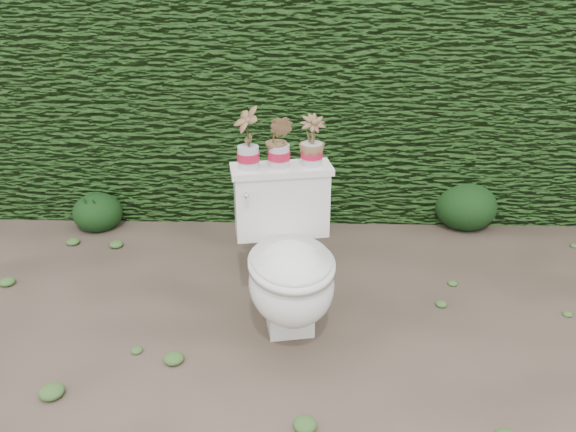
{
  "coord_description": "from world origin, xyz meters",
  "views": [
    {
      "loc": [
        0.14,
        -2.46,
        1.73
      ],
      "look_at": [
        0.07,
        0.05,
        0.55
      ],
      "focal_mm": 35.0,
      "sensor_mm": 36.0,
      "label": 1
    }
  ],
  "objects_px": {
    "potted_plant_left": "(248,139)",
    "potted_plant_right": "(312,142)",
    "toilet": "(289,264)",
    "potted_plant_center": "(279,142)"
  },
  "relations": [
    {
      "from": "toilet",
      "to": "potted_plant_center",
      "type": "height_order",
      "value": "potted_plant_center"
    },
    {
      "from": "potted_plant_left",
      "to": "potted_plant_right",
      "type": "height_order",
      "value": "potted_plant_left"
    },
    {
      "from": "potted_plant_center",
      "to": "potted_plant_right",
      "type": "bearing_deg",
      "value": 30.54
    },
    {
      "from": "potted_plant_right",
      "to": "potted_plant_left",
      "type": "bearing_deg",
      "value": 170.44
    },
    {
      "from": "potted_plant_center",
      "to": "toilet",
      "type": "bearing_deg",
      "value": -56.81
    },
    {
      "from": "toilet",
      "to": "potted_plant_left",
      "type": "bearing_deg",
      "value": 123.93
    },
    {
      "from": "toilet",
      "to": "potted_plant_left",
      "type": "relative_size",
      "value": 2.68
    },
    {
      "from": "toilet",
      "to": "potted_plant_center",
      "type": "distance_m",
      "value": 0.59
    },
    {
      "from": "toilet",
      "to": "potted_plant_center",
      "type": "xyz_separation_m",
      "value": [
        -0.05,
        0.23,
        0.54
      ]
    },
    {
      "from": "potted_plant_left",
      "to": "potted_plant_right",
      "type": "xyz_separation_m",
      "value": [
        0.31,
        0.06,
        -0.03
      ]
    }
  ]
}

